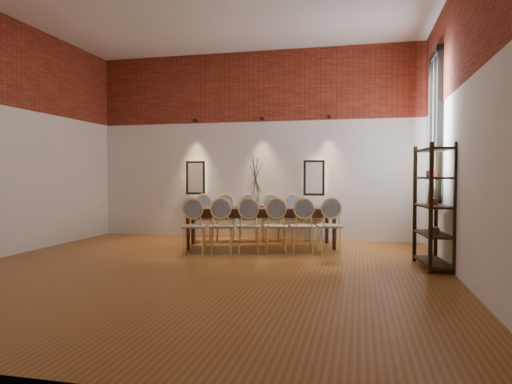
% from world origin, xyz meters
% --- Properties ---
extents(floor, '(7.00, 7.00, 0.02)m').
position_xyz_m(floor, '(0.00, 0.00, -0.01)').
color(floor, brown).
rests_on(floor, ground).
extents(wall_back, '(7.00, 0.10, 4.00)m').
position_xyz_m(wall_back, '(0.00, 3.55, 2.00)').
color(wall_back, silver).
rests_on(wall_back, ground).
extents(wall_front, '(7.00, 0.10, 4.00)m').
position_xyz_m(wall_front, '(0.00, -3.55, 2.00)').
color(wall_front, silver).
rests_on(wall_front, ground).
extents(wall_right, '(0.10, 7.00, 4.00)m').
position_xyz_m(wall_right, '(3.55, 0.00, 2.00)').
color(wall_right, silver).
rests_on(wall_right, ground).
extents(brick_band_back, '(7.00, 0.02, 1.50)m').
position_xyz_m(brick_band_back, '(0.00, 3.48, 3.25)').
color(brick_band_back, maroon).
rests_on(brick_band_back, ground).
extents(brick_band_right, '(0.02, 7.00, 1.50)m').
position_xyz_m(brick_band_right, '(3.48, 0.00, 3.25)').
color(brick_band_right, maroon).
rests_on(brick_band_right, ground).
extents(niche_left, '(0.36, 0.06, 0.66)m').
position_xyz_m(niche_left, '(-1.30, 3.45, 1.30)').
color(niche_left, '#FFEAC6').
rests_on(niche_left, wall_back).
extents(niche_right, '(0.36, 0.06, 0.66)m').
position_xyz_m(niche_right, '(1.30, 3.45, 1.30)').
color(niche_right, '#FFEAC6').
rests_on(niche_right, wall_back).
extents(spot_fixture_left, '(0.08, 0.10, 0.08)m').
position_xyz_m(spot_fixture_left, '(-1.30, 3.42, 2.55)').
color(spot_fixture_left, black).
rests_on(spot_fixture_left, wall_back).
extents(spot_fixture_mid, '(0.08, 0.10, 0.08)m').
position_xyz_m(spot_fixture_mid, '(0.20, 3.42, 2.55)').
color(spot_fixture_mid, black).
rests_on(spot_fixture_mid, wall_back).
extents(spot_fixture_right, '(0.08, 0.10, 0.08)m').
position_xyz_m(spot_fixture_right, '(1.60, 3.42, 2.55)').
color(spot_fixture_right, black).
rests_on(spot_fixture_right, wall_back).
extents(window_glass, '(0.02, 0.78, 2.38)m').
position_xyz_m(window_glass, '(3.46, 2.00, 2.15)').
color(window_glass, silver).
rests_on(window_glass, wall_right).
extents(window_frame, '(0.08, 0.90, 2.50)m').
position_xyz_m(window_frame, '(3.44, 2.00, 2.15)').
color(window_frame, black).
rests_on(window_frame, wall_right).
extents(window_mullion, '(0.06, 0.06, 2.40)m').
position_xyz_m(window_mullion, '(3.44, 2.00, 2.15)').
color(window_mullion, black).
rests_on(window_mullion, wall_right).
extents(dining_table, '(2.95, 1.56, 0.75)m').
position_xyz_m(dining_table, '(0.40, 2.35, 0.38)').
color(dining_table, '#341C14').
rests_on(dining_table, floor).
extents(chair_near_a, '(0.53, 0.53, 0.94)m').
position_xyz_m(chair_near_a, '(-0.56, 1.36, 0.47)').
color(chair_near_a, '#DCC16C').
rests_on(chair_near_a, floor).
extents(chair_near_b, '(0.53, 0.53, 0.94)m').
position_xyz_m(chair_near_b, '(-0.11, 1.47, 0.47)').
color(chair_near_b, '#DCC16C').
rests_on(chair_near_b, floor).
extents(chair_near_c, '(0.53, 0.53, 0.94)m').
position_xyz_m(chair_near_c, '(0.35, 1.58, 0.47)').
color(chair_near_c, '#DCC16C').
rests_on(chair_near_c, floor).
extents(chair_near_d, '(0.53, 0.53, 0.94)m').
position_xyz_m(chair_near_d, '(0.81, 1.70, 0.47)').
color(chair_near_d, '#DCC16C').
rests_on(chair_near_d, floor).
extents(chair_near_e, '(0.53, 0.53, 0.94)m').
position_xyz_m(chair_near_e, '(1.26, 1.81, 0.47)').
color(chair_near_e, '#DCC16C').
rests_on(chair_near_e, floor).
extents(chair_near_f, '(0.53, 0.53, 0.94)m').
position_xyz_m(chair_near_f, '(1.72, 1.93, 0.47)').
color(chair_near_f, '#DCC16C').
rests_on(chair_near_f, floor).
extents(chair_far_a, '(0.53, 0.53, 0.94)m').
position_xyz_m(chair_far_a, '(-0.92, 2.78, 0.47)').
color(chair_far_a, '#DCC16C').
rests_on(chair_far_a, floor).
extents(chair_far_b, '(0.53, 0.53, 0.94)m').
position_xyz_m(chair_far_b, '(-0.46, 2.89, 0.47)').
color(chair_far_b, '#DCC16C').
rests_on(chair_far_b, floor).
extents(chair_far_c, '(0.53, 0.53, 0.94)m').
position_xyz_m(chair_far_c, '(-0.01, 3.01, 0.47)').
color(chair_far_c, '#DCC16C').
rests_on(chair_far_c, floor).
extents(chair_far_d, '(0.53, 0.53, 0.94)m').
position_xyz_m(chair_far_d, '(0.45, 3.12, 0.47)').
color(chair_far_d, '#DCC16C').
rests_on(chair_far_d, floor).
extents(chair_far_e, '(0.53, 0.53, 0.94)m').
position_xyz_m(chair_far_e, '(0.91, 3.23, 0.47)').
color(chair_far_e, '#DCC16C').
rests_on(chair_far_e, floor).
extents(chair_far_f, '(0.53, 0.53, 0.94)m').
position_xyz_m(chair_far_f, '(1.36, 3.35, 0.47)').
color(chair_far_f, '#DCC16C').
rests_on(chair_far_f, floor).
extents(vase, '(0.14, 0.14, 0.30)m').
position_xyz_m(vase, '(0.30, 2.33, 0.90)').
color(vase, silver).
rests_on(vase, dining_table).
extents(dried_branches, '(0.50, 0.50, 0.70)m').
position_xyz_m(dried_branches, '(0.30, 2.33, 1.35)').
color(dried_branches, brown).
rests_on(dried_branches, vase).
extents(bowl, '(0.24, 0.24, 0.18)m').
position_xyz_m(bowl, '(0.17, 2.24, 0.84)').
color(bowl, '#5A2A16').
rests_on(bowl, dining_table).
extents(book, '(0.30, 0.24, 0.03)m').
position_xyz_m(book, '(0.31, 2.39, 0.77)').
color(book, '#9A1A51').
rests_on(book, dining_table).
extents(shelving_rack, '(0.49, 1.04, 1.80)m').
position_xyz_m(shelving_rack, '(3.28, 0.97, 0.90)').
color(shelving_rack, black).
rests_on(shelving_rack, floor).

